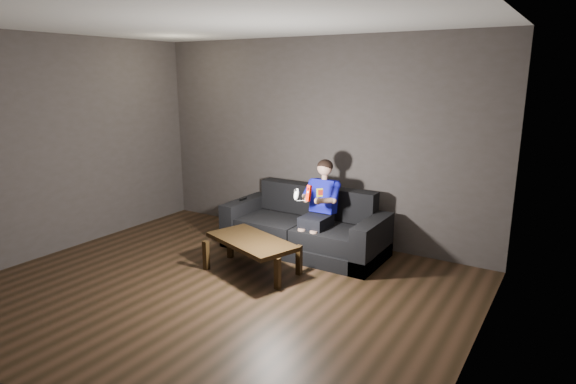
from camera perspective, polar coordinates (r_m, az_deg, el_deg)
The scene contains 11 objects.
floor at distance 4.95m, azimuth -11.30°, elevation -13.07°, with size 5.00×5.00×0.00m, color black.
back_wall at distance 6.52m, azimuth 3.31°, elevation 6.13°, with size 5.00×0.04×2.70m, color #3C3733.
left_wall at distance 6.49m, azimuth -28.33°, elevation 4.47°, with size 0.04×5.00×2.70m, color #3C3733.
right_wall at distance 3.35m, azimuth 20.63°, elevation -2.10°, with size 0.04×5.00×2.70m, color #3C3733.
ceiling at distance 4.46m, azimuth -13.01°, elevation 19.69°, with size 5.00×5.00×0.02m, color silver.
sofa at distance 6.19m, azimuth 2.04°, elevation -4.65°, with size 2.06×0.89×0.80m.
child at distance 5.91m, azimuth 3.81°, elevation -1.10°, with size 0.46×0.57×1.14m.
wii_remote_red at distance 5.45m, azimuth 2.47°, elevation -0.12°, with size 0.06×0.08×0.19m.
nunchuk_white at distance 5.54m, azimuth 1.01°, elevation -0.26°, with size 0.07×0.10×0.15m.
wii_remote_black at distance 6.53m, azimuth -5.34°, elevation -0.83°, with size 0.05×0.14×0.03m.
coffee_table at distance 5.51m, azimuth -4.33°, elevation -6.12°, with size 1.21×0.86×0.40m.
Camera 1 is at (3.09, -3.18, 2.21)m, focal length 30.00 mm.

